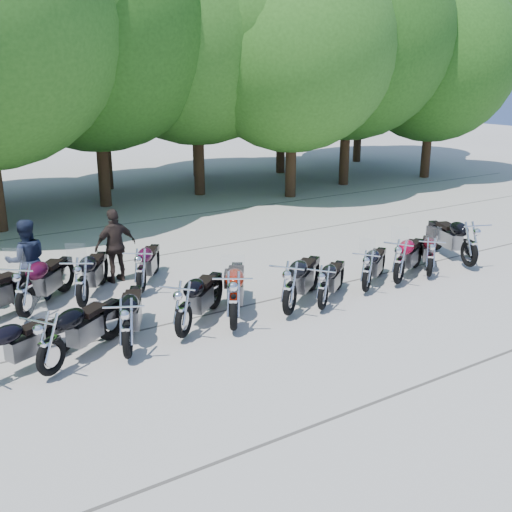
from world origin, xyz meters
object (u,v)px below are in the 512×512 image
motorcycle_5 (290,287)px  motorcycle_8 (400,261)px  motorcycle_3 (183,308)px  motorcycle_14 (141,270)px  motorcycle_7 (367,270)px  motorcycle_9 (430,256)px  motorcycle_2 (127,327)px  rider_2 (115,246)px  motorcycle_13 (82,281)px  motorcycle_4 (234,299)px  motorcycle_10 (470,243)px  motorcycle_1 (50,342)px  rider_1 (27,260)px  motorcycle_6 (323,286)px  motorcycle_12 (24,289)px

motorcycle_5 → motorcycle_8: bearing=-124.1°
motorcycle_3 → motorcycle_14: bearing=-46.5°
motorcycle_7 → motorcycle_9: motorcycle_7 is taller
motorcycle_2 → motorcycle_3: motorcycle_3 is taller
motorcycle_8 → motorcycle_14: motorcycle_8 is taller
motorcycle_2 → motorcycle_9: motorcycle_2 is taller
motorcycle_7 → rider_2: rider_2 is taller
motorcycle_5 → motorcycle_13: bearing=15.0°
motorcycle_4 → motorcycle_8: motorcycle_4 is taller
motorcycle_9 → motorcycle_14: motorcycle_14 is taller
motorcycle_9 → motorcycle_10: size_ratio=0.82×
motorcycle_1 → motorcycle_5: motorcycle_5 is taller
motorcycle_3 → rider_1: 4.26m
motorcycle_3 → motorcycle_5: size_ratio=0.97×
motorcycle_2 → motorcycle_7: 5.84m
motorcycle_5 → motorcycle_10: motorcycle_10 is taller
motorcycle_5 → rider_2: (-2.24, 4.11, 0.22)m
motorcycle_1 → motorcycle_3: 2.51m
motorcycle_5 → motorcycle_6: (0.78, -0.11, -0.11)m
motorcycle_3 → motorcycle_10: bearing=-131.7°
rider_1 → motorcycle_14: bearing=160.7°
motorcycle_9 → motorcycle_4: bearing=47.0°
motorcycle_7 → rider_2: (-4.54, 3.92, 0.32)m
motorcycle_4 → motorcycle_3: bearing=20.1°
motorcycle_8 → rider_1: 8.51m
motorcycle_14 → motorcycle_6: bearing=167.8°
motorcycle_4 → rider_2: (-0.87, 4.14, 0.20)m
motorcycle_3 → motorcycle_7: size_ratio=1.13×
motorcycle_10 → motorcycle_12: (-10.44, 2.60, -0.02)m
motorcycle_14 → rider_1: 2.48m
motorcycle_7 → rider_2: bearing=14.3°
motorcycle_12 → rider_2: (2.42, 1.35, 0.22)m
motorcycle_1 → motorcycle_13: bearing=-61.7°
motorcycle_14 → motorcycle_2: bearing=97.8°
motorcycle_2 → motorcycle_10: size_ratio=0.92×
motorcycle_3 → motorcycle_13: motorcycle_3 is taller
motorcycle_10 → motorcycle_14: bearing=1.2°
motorcycle_5 → motorcycle_7: motorcycle_5 is taller
motorcycle_3 → motorcycle_6: bearing=-136.9°
motorcycle_8 → motorcycle_12: (-7.96, 2.58, 0.04)m
motorcycle_10 → motorcycle_12: 10.76m
motorcycle_2 → rider_1: bearing=-52.5°
motorcycle_5 → motorcycle_7: bearing=-122.4°
motorcycle_2 → motorcycle_4: (2.18, 0.03, 0.05)m
motorcycle_5 → motorcycle_13: motorcycle_5 is taller
motorcycle_3 → motorcycle_14: (0.23, 2.70, -0.04)m
motorcycle_3 → motorcycle_4: (0.97, -0.22, 0.04)m
motorcycle_1 → motorcycle_7: (7.14, 0.18, -0.07)m
motorcycle_1 → motorcycle_7: 7.14m
motorcycle_5 → motorcycle_14: 3.57m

